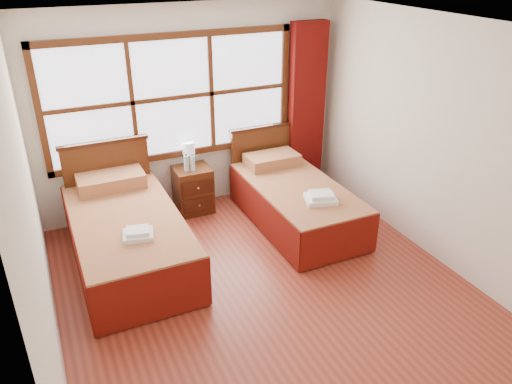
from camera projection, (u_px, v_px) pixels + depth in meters
name	position (u px, v px, depth m)	size (l,w,h in m)	color
floor	(268.00, 292.00, 5.10)	(4.50, 4.50, 0.00)	#933724
ceiling	(272.00, 28.00, 3.94)	(4.50, 4.50, 0.00)	white
wall_back	(192.00, 110.00, 6.35)	(4.00, 4.00, 0.00)	silver
wall_left	(33.00, 223.00, 3.77)	(4.50, 4.50, 0.00)	silver
wall_right	(440.00, 144.00, 5.27)	(4.50, 4.50, 0.00)	silver
window	(173.00, 98.00, 6.14)	(3.16, 0.06, 1.56)	white
curtain	(306.00, 107.00, 6.89)	(0.50, 0.16, 2.30)	#600C09
bed_left	(127.00, 234.00, 5.49)	(1.13, 2.19, 1.10)	#37180B
bed_right	(294.00, 200.00, 6.29)	(1.02, 2.04, 0.99)	#37180B
nightstand	(193.00, 190.00, 6.54)	(0.46, 0.45, 0.61)	#4D2511
towels_left	(138.00, 234.00, 4.93)	(0.34, 0.31, 0.09)	white
towels_right	(321.00, 198.00, 5.75)	(0.42, 0.39, 0.10)	white
lamp	(189.00, 149.00, 6.42)	(0.16, 0.16, 0.31)	gold
bottle_near	(186.00, 163.00, 6.29)	(0.06, 0.06, 0.23)	#C2E9FA
bottle_far	(193.00, 163.00, 6.30)	(0.06, 0.06, 0.22)	#C2E9FA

